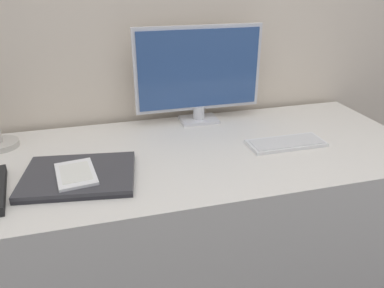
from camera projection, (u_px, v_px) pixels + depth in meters
name	position (u px, v px, depth m)	size (l,w,h in m)	color
wall_back	(172.00, 2.00, 1.47)	(3.60, 0.05, 2.40)	beige
desk	(198.00, 233.00, 1.48)	(1.59, 0.68, 0.73)	silver
monitor	(199.00, 73.00, 1.49)	(0.52, 0.11, 0.39)	silver
keyboard	(286.00, 143.00, 1.36)	(0.28, 0.11, 0.01)	silver
laptop	(79.00, 176.00, 1.13)	(0.36, 0.29, 0.02)	#232328
ereader	(76.00, 174.00, 1.11)	(0.13, 0.18, 0.01)	white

